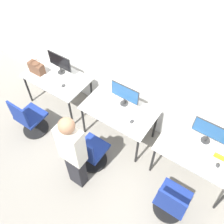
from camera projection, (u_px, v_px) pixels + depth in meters
The scene contains 20 objects.
ground_plane at pixel (107, 148), 4.52m from camera, with size 20.00×20.00×0.00m, color gray.
wall_back at pixel (137, 62), 3.88m from camera, with size 12.00×0.05×2.80m.
desk_left at pixel (57, 80), 4.70m from camera, with size 1.22×0.73×0.73m.
monitor_left at pixel (60, 62), 4.54m from camera, with size 0.51×0.15×0.41m.
keyboard_left at pixel (51, 80), 4.57m from camera, with size 0.45×0.14×0.02m.
mouse_left at pixel (63, 86), 4.48m from camera, with size 0.06×0.09×0.03m.
office_chair_left at pixel (30, 120), 4.48m from camera, with size 0.48×0.48×0.87m.
desk_center at pixel (119, 112), 4.20m from camera, with size 1.22×0.73×0.73m.
monitor_center at pixel (125, 94), 4.04m from camera, with size 0.51×0.15×0.41m.
keyboard_center at pixel (116, 113), 4.08m from camera, with size 0.45×0.14×0.02m.
mouse_center at pixel (132, 121), 3.96m from camera, with size 0.06×0.09×0.03m.
office_chair_center at pixel (90, 152), 4.05m from camera, with size 0.48×0.48×0.87m.
person_center at pixel (73, 153), 3.44m from camera, with size 0.36×0.21×1.62m.
desk_right at pixel (198, 153), 3.70m from camera, with size 1.22×0.73×0.73m.
monitor_right at pixel (210, 131), 3.57m from camera, with size 0.51×0.15×0.41m.
keyboard_right at pixel (198, 154), 3.60m from camera, with size 0.45×0.14×0.02m.
mouse_right at pixel (218, 165), 3.48m from camera, with size 0.06×0.09×0.03m.
office_chair_right at pixel (171, 202), 3.54m from camera, with size 0.48×0.48×0.87m.
handbag at pixel (37, 68), 4.63m from camera, with size 0.30×0.18×0.25m.
placard_right at pixel (219, 157), 3.54m from camera, with size 0.16×0.03×0.08m.
Camera 1 is at (1.39, -1.90, 3.91)m, focal length 40.00 mm.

